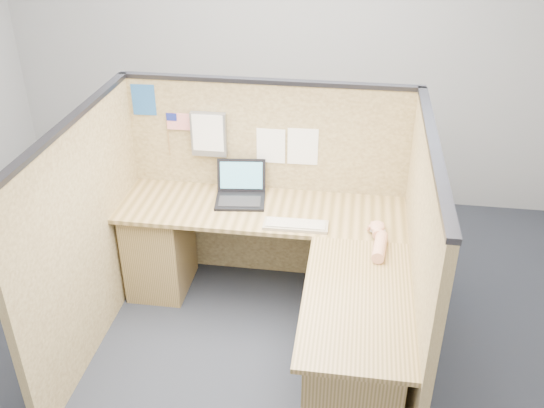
% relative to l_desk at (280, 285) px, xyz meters
% --- Properties ---
extents(floor, '(5.00, 5.00, 0.00)m').
position_rel_l_desk_xyz_m(floor, '(-0.18, -0.29, -0.39)').
color(floor, '#1F232C').
rests_on(floor, ground).
extents(wall_back, '(5.00, 0.00, 5.00)m').
position_rel_l_desk_xyz_m(wall_back, '(-0.18, 1.96, 1.01)').
color(wall_back, '#9C9FA1').
rests_on(wall_back, floor).
extents(cubicle_partitions, '(2.06, 1.83, 1.53)m').
position_rel_l_desk_xyz_m(cubicle_partitions, '(-0.18, 0.14, 0.38)').
color(cubicle_partitions, brown).
rests_on(cubicle_partitions, floor).
extents(l_desk, '(1.95, 1.75, 0.73)m').
position_rel_l_desk_xyz_m(l_desk, '(0.00, 0.00, 0.00)').
color(l_desk, brown).
rests_on(l_desk, floor).
extents(laptop, '(0.37, 0.36, 0.25)m').
position_rel_l_desk_xyz_m(laptop, '(-0.34, 0.51, 0.40)').
color(laptop, black).
rests_on(laptop, l_desk).
extents(keyboard, '(0.42, 0.15, 0.03)m').
position_rel_l_desk_xyz_m(keyboard, '(0.07, 0.19, 0.35)').
color(keyboard, gray).
rests_on(keyboard, l_desk).
extents(mouse, '(0.13, 0.10, 0.05)m').
position_rel_l_desk_xyz_m(mouse, '(0.59, 0.19, 0.36)').
color(mouse, silver).
rests_on(mouse, l_desk).
extents(hand_forearm, '(0.12, 0.41, 0.09)m').
position_rel_l_desk_xyz_m(hand_forearm, '(0.60, 0.04, 0.38)').
color(hand_forearm, tan).
rests_on(hand_forearm, l_desk).
extents(blue_poster, '(0.16, 0.01, 0.22)m').
position_rel_l_desk_xyz_m(blue_poster, '(-1.05, 0.68, 0.96)').
color(blue_poster, '#205396').
rests_on(blue_poster, cubicle_partitions).
extents(american_flag, '(0.19, 0.01, 0.33)m').
position_rel_l_desk_xyz_m(american_flag, '(-0.82, 0.67, 0.81)').
color(american_flag, olive).
rests_on(american_flag, cubicle_partitions).
extents(file_holder, '(0.25, 0.05, 0.32)m').
position_rel_l_desk_xyz_m(file_holder, '(-0.59, 0.66, 0.74)').
color(file_holder, slate).
rests_on(file_holder, cubicle_partitions).
extents(paper_left, '(0.20, 0.01, 0.25)m').
position_rel_l_desk_xyz_m(paper_left, '(-0.16, 0.68, 0.67)').
color(paper_left, white).
rests_on(paper_left, cubicle_partitions).
extents(paper_right, '(0.21, 0.01, 0.27)m').
position_rel_l_desk_xyz_m(paper_right, '(0.06, 0.68, 0.68)').
color(paper_right, white).
rests_on(paper_right, cubicle_partitions).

